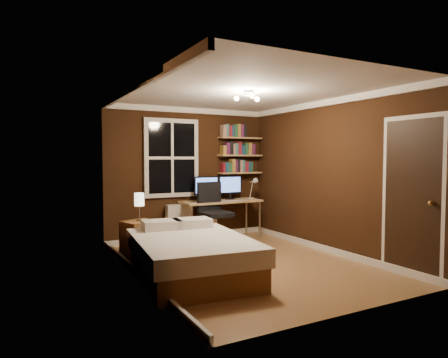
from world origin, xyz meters
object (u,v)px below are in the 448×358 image
bed (191,256)px  desk_lamp (253,188)px  nightstand (140,239)px  bedside_lamp (139,207)px  monitor_right (230,188)px  monitor_left (206,188)px  radiator (178,223)px  desk (221,203)px  office_chair (214,220)px

bed → desk_lamp: size_ratio=4.71×
nightstand → desk_lamp: (2.48, 0.63, 0.67)m
bedside_lamp → monitor_right: bearing=21.1°
nightstand → bed: bearing=-92.7°
bedside_lamp → monitor_left: monitor_left is taller
radiator → desk: (0.81, -0.19, 0.34)m
nightstand → monitor_left: 1.84m
bed → office_chair: bearing=61.2°
nightstand → monitor_right: bearing=5.4°
nightstand → desk: (1.80, 0.71, 0.39)m
bed → nightstand: bearing=109.2°
radiator → bed: bearing=-107.3°
bed → desk: 2.55m
desk_lamp → monitor_right: bearing=160.3°
bed → monitor_left: (1.22, 2.10, 0.69)m
bedside_lamp → desk: bedside_lamp is taller
monitor_right → desk: bearing=-161.8°
desk → bedside_lamp: bearing=-158.6°
radiator → desk_lamp: desk_lamp is taller
bed → radiator: (0.69, 2.22, 0.06)m
monitor_left → desk: bearing=-15.7°
monitor_left → desk_lamp: size_ratio=1.14×
monitor_right → desk_lamp: (0.44, -0.16, -0.01)m
desk → monitor_left: size_ratio=3.11×
radiator → office_chair: 0.75m
monitor_right → nightstand: bearing=-158.9°
bed → monitor_left: 2.53m
bedside_lamp → desk_lamp: 2.56m
desk → monitor_left: 0.41m
radiator → nightstand: bearing=-137.8°
desk_lamp → office_chair: 1.19m
bed → desk: bearing=59.8°
bed → radiator: size_ratio=3.04×
radiator → desk_lamp: bearing=-10.4°
desk → monitor_left: (-0.28, 0.08, 0.29)m
radiator → monitor_right: 1.22m
nightstand → office_chair: office_chair is taller
nightstand → desk: 1.97m
desk → monitor_right: (0.24, 0.08, 0.29)m
bedside_lamp → nightstand: bearing=0.0°
nightstand → monitor_right: monitor_right is taller
office_chair → bedside_lamp: bearing=-172.3°
monitor_left → desk_lamp: 0.97m
bed → nightstand: bed is taller
monitor_left → bed: bearing=-120.1°
monitor_left → office_chair: size_ratio=0.45×
desk → desk_lamp: size_ratio=3.54×
bed → desk_lamp: (2.18, 1.94, 0.68)m
radiator → desk_lamp: (1.49, -0.27, 0.62)m
monitor_left → bedside_lamp: bearing=-152.7°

